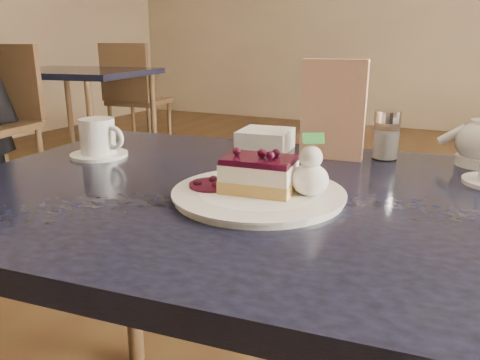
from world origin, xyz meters
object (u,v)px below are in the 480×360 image
at_px(coffee_set, 99,140).
at_px(bg_table_far_left, 84,164).
at_px(main_table, 266,230).
at_px(dessert_plate, 259,195).
at_px(cheesecake_slice, 259,174).

bearing_deg(coffee_set, bg_table_far_left, 136.12).
relative_size(main_table, dessert_plate, 4.44).
xyz_separation_m(dessert_plate, cheesecake_slice, (-0.00, 0.00, 0.03)).
xyz_separation_m(main_table, coffee_set, (-0.43, 0.06, 0.11)).
distance_m(main_table, cheesecake_slice, 0.13).
bearing_deg(dessert_plate, bg_table_far_left, 140.48).
height_order(cheesecake_slice, coffee_set, coffee_set).
height_order(main_table, dessert_plate, dessert_plate).
relative_size(dessert_plate, bg_table_far_left, 0.15).
height_order(dessert_plate, cheesecake_slice, cheesecake_slice).
distance_m(main_table, dessert_plate, 0.10).
xyz_separation_m(cheesecake_slice, coffee_set, (-0.44, 0.11, -0.00)).
xyz_separation_m(main_table, bg_table_far_left, (-2.30, 1.85, -0.58)).
bearing_deg(coffee_set, main_table, -7.52).
xyz_separation_m(dessert_plate, bg_table_far_left, (-2.31, 1.90, -0.66)).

